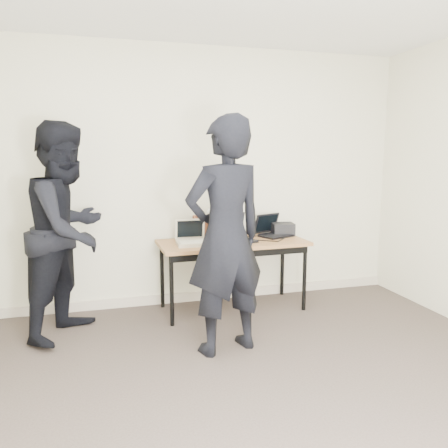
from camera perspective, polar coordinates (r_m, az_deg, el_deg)
name	(u,v)px	position (r m, az deg, el deg)	size (l,w,h in m)	color
room	(282,199)	(2.51, 7.57, 3.24)	(4.60, 4.60, 2.80)	#433933
desk	(233,247)	(4.47, 1.19, -3.02)	(1.52, 0.71, 0.72)	#966439
laptop_beige	(192,240)	(4.31, -4.24, -2.04)	(0.31, 0.30, 0.24)	#BAB195
laptop_center	(233,235)	(4.46, 1.21, -1.44)	(0.43, 0.42, 0.28)	black
laptop_right	(272,231)	(4.76, 6.33, -0.93)	(0.41, 0.41, 0.24)	black
leather_satchel	(211,226)	(4.60, -1.77, -0.29)	(0.37, 0.20, 0.25)	#5A2C17
tissue	(213,211)	(4.59, -1.42, 1.66)	(0.13, 0.10, 0.08)	white
equipment_box	(283,229)	(4.83, 7.72, -0.65)	(0.23, 0.19, 0.13)	black
power_brick	(216,244)	(4.24, -1.02, -2.69)	(0.07, 0.04, 0.03)	black
cables	(237,241)	(4.46, 1.75, -2.21)	(1.15, 0.41, 0.01)	black
person_typist	(225,237)	(3.47, 0.20, -1.66)	(0.70, 0.46, 1.91)	black
person_observer	(68,231)	(4.05, -19.69, -0.82)	(0.91, 0.71, 1.88)	black
baseboard	(200,296)	(4.89, -3.13, -9.35)	(4.50, 0.03, 0.10)	beige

